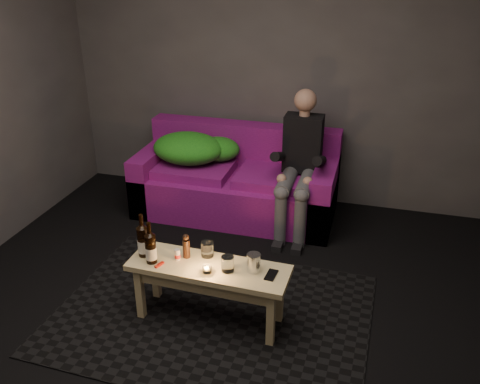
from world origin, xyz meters
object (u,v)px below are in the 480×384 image
object	(u,v)px
coffee_table	(209,275)
beer_bottle_a	(143,241)
sofa	(237,183)
steel_cup	(254,263)
person	(300,161)
beer_bottle_b	(151,248)

from	to	relation	value
coffee_table	beer_bottle_a	distance (m)	0.49
sofa	coffee_table	bearing A→B (deg)	-80.70
steel_cup	person	bearing A→B (deg)	88.17
beer_bottle_b	steel_cup	distance (m)	0.67
beer_bottle_b	sofa	bearing A→B (deg)	86.25
beer_bottle_a	steel_cup	bearing A→B (deg)	1.56
coffee_table	beer_bottle_b	xyz separation A→B (m)	(-0.37, -0.06, 0.18)
beer_bottle_b	steel_cup	size ratio (longest dim) A/B	2.43
coffee_table	beer_bottle_b	bearing A→B (deg)	-170.74
sofa	beer_bottle_a	world-z (taller)	sofa
sofa	steel_cup	bearing A→B (deg)	-70.53
sofa	coffee_table	size ratio (longest dim) A/B	1.72
coffee_table	steel_cup	size ratio (longest dim) A/B	8.80
sofa	person	world-z (taller)	person
sofa	steel_cup	distance (m)	1.67
steel_cup	beer_bottle_a	bearing A→B (deg)	-178.44
beer_bottle_a	beer_bottle_b	world-z (taller)	beer_bottle_a
person	beer_bottle_b	bearing A→B (deg)	-115.25
coffee_table	beer_bottle_b	world-z (taller)	beer_bottle_b
beer_bottle_a	beer_bottle_b	distance (m)	0.10
steel_cup	coffee_table	bearing A→B (deg)	-175.76
person	beer_bottle_b	distance (m)	1.65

